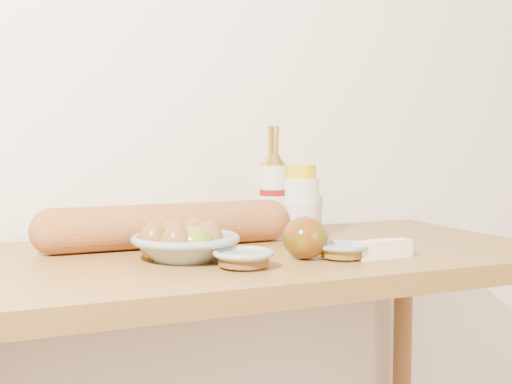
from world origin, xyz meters
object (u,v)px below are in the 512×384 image
Objects in this scene: bourbon_bottle at (273,193)px; egg_bowl at (184,244)px; table at (250,312)px; cream_bottle at (301,204)px; baguette at (168,225)px.

egg_bowl is (-0.26, -0.17, -0.07)m from bourbon_bottle.
table is at bearing -139.14° from bourbon_bottle.
cream_bottle is 0.35m from egg_bowl.
bourbon_bottle is at bearing 33.39° from egg_bowl.
bourbon_bottle is 0.46× the size of baguette.
baguette is at bearing 142.71° from table.
cream_bottle is at bearing 33.51° from table.
bourbon_bottle is at bearing 50.49° from table.
bourbon_bottle reaches higher than baguette.
cream_bottle is (0.17, 0.11, 0.20)m from table.
baguette is (0.01, 0.14, 0.02)m from egg_bowl.
cream_bottle is 0.31m from baguette.
egg_bowl is at bearing -156.24° from bourbon_bottle.
egg_bowl reaches higher than table.
cream_bottle is (0.06, -0.02, -0.03)m from bourbon_bottle.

